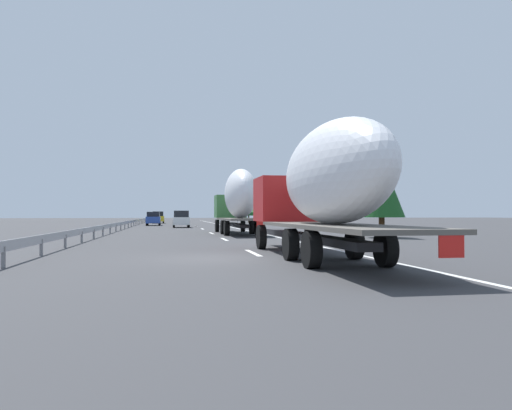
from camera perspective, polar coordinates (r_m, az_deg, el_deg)
The scene contains 19 objects.
ground_plane at distance 56.75m, azimuth -8.56°, elevation -2.57°, with size 260.00×260.00×0.00m, color #38383A.
lane_stripe_0 at distance 19.03m, azimuth -0.35°, elevation -5.61°, with size 3.20×0.20×0.01m, color white.
lane_stripe_1 at distance 29.23m, azimuth -3.72°, elevation -4.01°, with size 3.20×0.20×0.01m, color white.
lane_stripe_2 at distance 38.40m, azimuth -5.21°, elevation -3.30°, with size 3.20×0.20×0.01m, color white.
lane_stripe_3 at distance 49.58m, azimuth -6.28°, elevation -2.79°, with size 3.20×0.20×0.01m, color white.
lane_stripe_4 at distance 61.24m, azimuth -6.98°, elevation -2.46°, with size 3.20×0.20×0.01m, color white.
lane_stripe_5 at distance 60.70m, azimuth -6.95°, elevation -2.47°, with size 3.20×0.20×0.01m, color white.
edge_line_right at distance 62.11m, azimuth -3.59°, elevation -2.44°, with size 110.00×0.20×0.01m, color white.
truck_lead at distance 36.49m, azimuth -2.11°, elevation 0.68°, with size 13.20×2.55×4.76m.
truck_trailing at distance 16.38m, azimuth 7.72°, elevation 2.41°, with size 14.33×2.55×4.37m.
car_blue_sedan at distance 65.43m, azimuth -11.91°, elevation -1.56°, with size 4.46×1.82×1.79m.
car_yellow_coupe at distance 80.57m, azimuth -11.37°, elevation -1.43°, with size 4.03×1.91×1.91m.
car_white_van at distance 55.15m, azimuth -8.74°, elevation -1.64°, with size 4.00×1.84×1.88m.
road_sign at distance 59.70m, azimuth -2.17°, elevation -0.40°, with size 0.10×0.90×3.17m.
tree_0 at distance 85.80m, azimuth -0.86°, elevation 0.64°, with size 2.44×2.44×6.88m.
tree_1 at distance 75.95m, azimuth 0.88°, elevation 0.48°, with size 3.72×3.72×5.33m.
tree_2 at distance 42.92m, azimuth 9.64°, elevation 2.56°, with size 2.41×2.41×6.62m.
tree_3 at distance 32.47m, azimuth 14.45°, elevation 2.06°, with size 2.96×2.96×5.25m.
guardrail_median at distance 59.90m, azimuth -14.38°, elevation -1.91°, with size 94.00×0.10×0.76m.
Camera 1 is at (-16.71, 1.36, 1.52)m, focal length 34.23 mm.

